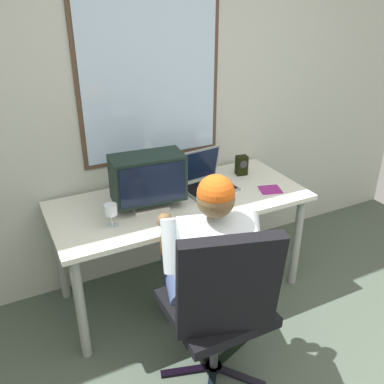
{
  "coord_description": "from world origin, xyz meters",
  "views": [
    {
      "loc": [
        -1.08,
        -0.75,
        2.05
      ],
      "look_at": [
        -0.12,
        1.17,
        0.99
      ],
      "focal_mm": 39.6,
      "sensor_mm": 36.0,
      "label": 1
    }
  ],
  "objects_px": {
    "office_chair": "(221,302)",
    "wine_glass": "(111,211)",
    "laptop": "(204,178)",
    "desk": "(181,211)",
    "desk_speaker": "(242,165)",
    "crt_monitor": "(148,178)",
    "person_seated": "(208,261)",
    "cd_case": "(270,190)"
  },
  "relations": [
    {
      "from": "office_chair",
      "to": "wine_glass",
      "type": "relative_size",
      "value": 7.32
    },
    {
      "from": "office_chair",
      "to": "laptop",
      "type": "distance_m",
      "value": 1.07
    },
    {
      "from": "laptop",
      "to": "desk",
      "type": "bearing_deg",
      "value": -156.14
    },
    {
      "from": "desk_speaker",
      "to": "crt_monitor",
      "type": "bearing_deg",
      "value": -168.19
    },
    {
      "from": "office_chair",
      "to": "desk_speaker",
      "type": "distance_m",
      "value": 1.29
    },
    {
      "from": "person_seated",
      "to": "cd_case",
      "type": "relative_size",
      "value": 7.21
    },
    {
      "from": "crt_monitor",
      "to": "laptop",
      "type": "height_order",
      "value": "crt_monitor"
    },
    {
      "from": "laptop",
      "to": "office_chair",
      "type": "bearing_deg",
      "value": -113.01
    },
    {
      "from": "crt_monitor",
      "to": "desk_speaker",
      "type": "height_order",
      "value": "crt_monitor"
    },
    {
      "from": "desk",
      "to": "wine_glass",
      "type": "height_order",
      "value": "wine_glass"
    },
    {
      "from": "crt_monitor",
      "to": "wine_glass",
      "type": "relative_size",
      "value": 3.21
    },
    {
      "from": "desk_speaker",
      "to": "cd_case",
      "type": "relative_size",
      "value": 0.85
    },
    {
      "from": "cd_case",
      "to": "desk_speaker",
      "type": "bearing_deg",
      "value": 95.8
    },
    {
      "from": "desk",
      "to": "crt_monitor",
      "type": "relative_size",
      "value": 3.64
    },
    {
      "from": "person_seated",
      "to": "wine_glass",
      "type": "xyz_separation_m",
      "value": [
        -0.41,
        0.44,
        0.21
      ]
    },
    {
      "from": "person_seated",
      "to": "crt_monitor",
      "type": "bearing_deg",
      "value": 102.15
    },
    {
      "from": "wine_glass",
      "to": "desk_speaker",
      "type": "distance_m",
      "value": 1.14
    },
    {
      "from": "desk",
      "to": "cd_case",
      "type": "bearing_deg",
      "value": -14.9
    },
    {
      "from": "desk",
      "to": "wine_glass",
      "type": "relative_size",
      "value": 11.7
    },
    {
      "from": "person_seated",
      "to": "laptop",
      "type": "height_order",
      "value": "person_seated"
    },
    {
      "from": "crt_monitor",
      "to": "cd_case",
      "type": "relative_size",
      "value": 2.74
    },
    {
      "from": "wine_glass",
      "to": "laptop",
      "type": "bearing_deg",
      "value": 18.22
    },
    {
      "from": "wine_glass",
      "to": "crt_monitor",
      "type": "bearing_deg",
      "value": 25.0
    },
    {
      "from": "person_seated",
      "to": "desk_speaker",
      "type": "height_order",
      "value": "person_seated"
    },
    {
      "from": "desk_speaker",
      "to": "laptop",
      "type": "bearing_deg",
      "value": -170.62
    },
    {
      "from": "desk",
      "to": "desk_speaker",
      "type": "distance_m",
      "value": 0.63
    },
    {
      "from": "desk",
      "to": "person_seated",
      "type": "relative_size",
      "value": 1.38
    },
    {
      "from": "desk",
      "to": "desk_speaker",
      "type": "xyz_separation_m",
      "value": [
        0.58,
        0.16,
        0.17
      ]
    },
    {
      "from": "desk",
      "to": "laptop",
      "type": "bearing_deg",
      "value": 23.86
    },
    {
      "from": "office_chair",
      "to": "crt_monitor",
      "type": "relative_size",
      "value": 2.28
    },
    {
      "from": "crt_monitor",
      "to": "laptop",
      "type": "xyz_separation_m",
      "value": [
        0.46,
        0.11,
        -0.13
      ]
    },
    {
      "from": "person_seated",
      "to": "cd_case",
      "type": "distance_m",
      "value": 0.84
    },
    {
      "from": "desk_speaker",
      "to": "office_chair",
      "type": "bearing_deg",
      "value": -126.72
    },
    {
      "from": "laptop",
      "to": "cd_case",
      "type": "bearing_deg",
      "value": -34.63
    },
    {
      "from": "crt_monitor",
      "to": "person_seated",
      "type": "bearing_deg",
      "value": -77.85
    },
    {
      "from": "desk",
      "to": "cd_case",
      "type": "distance_m",
      "value": 0.64
    },
    {
      "from": "crt_monitor",
      "to": "desk",
      "type": "bearing_deg",
      "value": 2.36
    },
    {
      "from": "desk",
      "to": "person_seated",
      "type": "distance_m",
      "value": 0.59
    },
    {
      "from": "person_seated",
      "to": "cd_case",
      "type": "xyz_separation_m",
      "value": [
        0.72,
        0.42,
        0.11
      ]
    },
    {
      "from": "desk",
      "to": "desk_speaker",
      "type": "relative_size",
      "value": 11.68
    },
    {
      "from": "cd_case",
      "to": "office_chair",
      "type": "bearing_deg",
      "value": -138.77
    },
    {
      "from": "office_chair",
      "to": "laptop",
      "type": "height_order",
      "value": "office_chair"
    }
  ]
}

